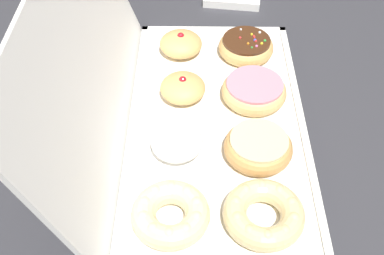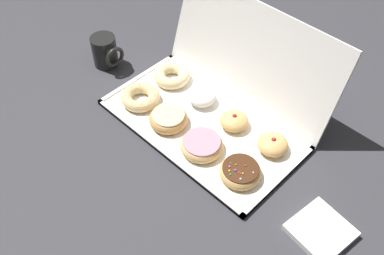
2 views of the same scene
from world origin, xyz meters
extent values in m
plane|color=#333338|center=(0.00, 0.00, 0.00)|extent=(3.00, 3.00, 0.00)
cube|color=white|center=(0.00, 0.00, 0.01)|extent=(0.58, 0.31, 0.01)
cube|color=white|center=(0.00, -0.15, 0.01)|extent=(0.58, 0.01, 0.01)
cube|color=white|center=(0.00, 0.15, 0.01)|extent=(0.58, 0.01, 0.01)
cube|color=white|center=(-0.28, 0.00, 0.01)|extent=(0.01, 0.31, 0.01)
cube|color=white|center=(0.28, 0.00, 0.01)|extent=(0.01, 0.31, 0.01)
cube|color=white|center=(0.00, 0.21, 0.15)|extent=(0.58, 0.10, 0.29)
torus|color=#EACC8C|center=(-0.20, -0.06, 0.03)|extent=(0.12, 0.12, 0.04)
sphere|color=#EACC8C|center=(-0.15, -0.06, 0.04)|extent=(0.02, 0.02, 0.02)
sphere|color=#EACC8C|center=(-0.16, -0.04, 0.04)|extent=(0.02, 0.02, 0.02)
sphere|color=#EACC8C|center=(-0.18, -0.02, 0.04)|extent=(0.02, 0.02, 0.02)
sphere|color=#EACC8C|center=(-0.21, -0.02, 0.04)|extent=(0.02, 0.02, 0.02)
sphere|color=#EACC8C|center=(-0.23, -0.04, 0.04)|extent=(0.02, 0.02, 0.02)
sphere|color=#EACC8C|center=(-0.24, -0.06, 0.04)|extent=(0.02, 0.02, 0.02)
sphere|color=#EACC8C|center=(-0.23, -0.09, 0.04)|extent=(0.02, 0.02, 0.02)
sphere|color=#EACC8C|center=(-0.21, -0.10, 0.04)|extent=(0.02, 0.02, 0.02)
sphere|color=#EACC8C|center=(-0.18, -0.10, 0.04)|extent=(0.02, 0.02, 0.02)
sphere|color=#EACC8C|center=(-0.16, -0.09, 0.04)|extent=(0.02, 0.02, 0.02)
torus|color=tan|center=(-0.07, -0.06, 0.03)|extent=(0.11, 0.11, 0.04)
cylinder|color=beige|center=(-0.07, -0.06, 0.05)|extent=(0.09, 0.09, 0.01)
torus|color=#E5B770|center=(0.07, -0.07, 0.03)|extent=(0.12, 0.12, 0.03)
cylinder|color=pink|center=(0.07, -0.07, 0.04)|extent=(0.10, 0.10, 0.01)
torus|color=tan|center=(0.20, -0.06, 0.03)|extent=(0.11, 0.11, 0.03)
cylinder|color=#472816|center=(0.20, -0.06, 0.04)|extent=(0.10, 0.10, 0.01)
sphere|color=orange|center=(0.19, -0.06, 0.05)|extent=(0.01, 0.01, 0.01)
sphere|color=white|center=(0.23, -0.05, 0.05)|extent=(0.00, 0.00, 0.00)
sphere|color=green|center=(0.17, -0.07, 0.05)|extent=(0.00, 0.00, 0.00)
sphere|color=blue|center=(0.20, -0.08, 0.05)|extent=(0.01, 0.01, 0.01)
sphere|color=yellow|center=(0.19, -0.09, 0.05)|extent=(0.01, 0.01, 0.01)
sphere|color=yellow|center=(0.22, -0.07, 0.05)|extent=(0.01, 0.01, 0.01)
sphere|color=red|center=(0.21, -0.08, 0.05)|extent=(0.01, 0.01, 0.01)
sphere|color=blue|center=(0.20, -0.08, 0.05)|extent=(0.00, 0.00, 0.00)
sphere|color=red|center=(0.19, -0.08, 0.05)|extent=(0.01, 0.01, 0.01)
sphere|color=pink|center=(0.18, -0.08, 0.05)|extent=(0.01, 0.01, 0.01)
sphere|color=red|center=(0.21, -0.05, 0.05)|extent=(0.01, 0.01, 0.01)
sphere|color=green|center=(0.20, -0.10, 0.05)|extent=(0.01, 0.01, 0.01)
sphere|color=red|center=(0.21, -0.08, 0.05)|extent=(0.00, 0.00, 0.00)
sphere|color=white|center=(0.22, -0.09, 0.05)|extent=(0.01, 0.01, 0.01)
torus|color=beige|center=(-0.20, 0.07, 0.03)|extent=(0.12, 0.12, 0.04)
sphere|color=beige|center=(-0.16, 0.07, 0.04)|extent=(0.02, 0.02, 0.02)
sphere|color=beige|center=(-0.17, 0.10, 0.04)|extent=(0.02, 0.02, 0.02)
sphere|color=beige|center=(-0.19, 0.11, 0.04)|extent=(0.02, 0.02, 0.02)
sphere|color=beige|center=(-0.21, 0.11, 0.04)|extent=(0.02, 0.02, 0.02)
sphere|color=beige|center=(-0.23, 0.10, 0.04)|extent=(0.02, 0.02, 0.02)
sphere|color=beige|center=(-0.24, 0.07, 0.04)|extent=(0.02, 0.02, 0.02)
sphere|color=beige|center=(-0.23, 0.05, 0.04)|extent=(0.02, 0.02, 0.02)
sphere|color=beige|center=(-0.21, 0.04, 0.04)|extent=(0.02, 0.02, 0.02)
sphere|color=beige|center=(-0.19, 0.04, 0.04)|extent=(0.02, 0.02, 0.02)
sphere|color=beige|center=(-0.17, 0.05, 0.04)|extent=(0.02, 0.02, 0.02)
ellipsoid|color=white|center=(-0.06, 0.07, 0.03)|extent=(0.09, 0.09, 0.05)
ellipsoid|color=tan|center=(0.07, 0.06, 0.03)|extent=(0.08, 0.08, 0.04)
sphere|color=#B21923|center=(0.07, 0.06, 0.05)|extent=(0.01, 0.01, 0.01)
ellipsoid|color=tan|center=(0.21, 0.07, 0.03)|extent=(0.09, 0.09, 0.04)
sphere|color=#B21923|center=(0.21, 0.07, 0.05)|extent=(0.01, 0.01, 0.01)
cylinder|color=black|center=(-0.42, -0.02, 0.05)|extent=(0.08, 0.08, 0.10)
cylinder|color=black|center=(-0.42, -0.02, 0.10)|extent=(0.07, 0.07, 0.01)
torus|color=black|center=(-0.37, -0.02, 0.06)|extent=(0.01, 0.07, 0.07)
cube|color=white|center=(0.44, -0.05, 0.01)|extent=(0.15, 0.15, 0.02)
camera|label=1|loc=(-0.58, 0.04, 0.61)|focal=44.58mm
camera|label=2|loc=(0.59, -0.64, 0.96)|focal=41.37mm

